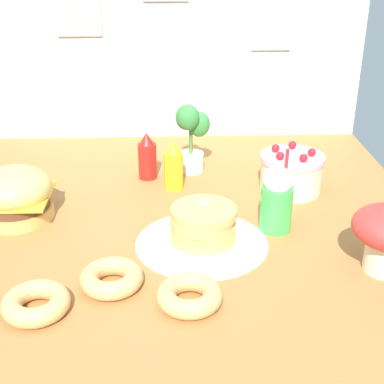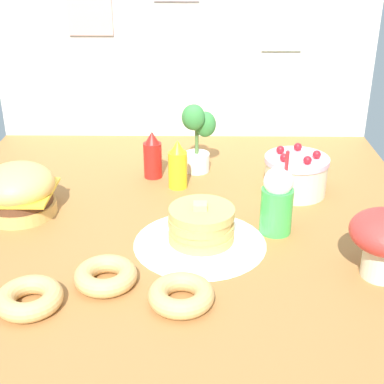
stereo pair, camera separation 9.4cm
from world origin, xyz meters
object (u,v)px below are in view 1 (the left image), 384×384
Objects in this scene: donut_pink_glaze at (36,303)px; donut_chocolate at (111,278)px; layer_cake at (291,172)px; mustard_bottle at (174,166)px; pancake_stack at (203,228)px; potted_plant at (191,135)px; ketchup_bottle at (147,157)px; cream_soda_cup at (277,199)px; donut_vanilla at (190,295)px; burger at (15,195)px.

donut_chocolate is (0.21, 0.12, 0.00)m from donut_pink_glaze.
mustard_bottle is (-0.50, 0.05, 0.02)m from layer_cake.
potted_plant reaches higher than pancake_stack.
layer_cake is 0.48m from potted_plant.
ketchup_bottle is 1.08× the size of donut_chocolate.
potted_plant is (0.20, 0.07, 0.08)m from ketchup_bottle.
cream_soda_cup is 1.61× the size of donut_chocolate.
mustard_bottle is at bearing -43.04° from ketchup_bottle.
cream_soda_cup is 1.61× the size of donut_vanilla.
potted_plant reaches higher than donut_vanilla.
pancake_stack is at bearing 39.63° from donut_chocolate.
mustard_bottle is (0.61, 0.25, 0.00)m from burger.
pancake_stack is 0.49m from mustard_bottle.
mustard_bottle is 0.21m from potted_plant.
donut_pink_glaze is at bearing -177.34° from donut_vanilla.
donut_chocolate is at bearing 157.82° from donut_vanilla.
mustard_bottle is 0.54m from cream_soda_cup.
ketchup_bottle is 0.70m from cream_soda_cup.
burger reaches higher than donut_pink_glaze.
mustard_bottle is 1.08× the size of donut_chocolate.
cream_soda_cup is (0.28, 0.09, 0.06)m from pancake_stack.
layer_cake is 1.34× the size of donut_chocolate.
donut_pink_glaze is (-0.29, -0.95, -0.07)m from ketchup_bottle.
pancake_stack is 0.67m from potted_plant.
burger is 0.99m from cream_soda_cup.
ketchup_bottle reaches higher than donut_vanilla.
layer_cake is 1.25× the size of mustard_bottle.
mustard_bottle is at bearing 22.48° from burger.
cream_soda_cup is at bearing -7.53° from burger.
burger is at bearing 108.77° from donut_pink_glaze.
donut_chocolate and donut_vanilla have the same top height.
ketchup_bottle is at bearing 136.96° from mustard_bottle.
mustard_bottle is at bearing 134.35° from cream_soda_cup.
mustard_bottle is 0.66× the size of potted_plant.
ketchup_bottle is 1.08× the size of donut_pink_glaze.
donut_vanilla is at bearing -87.25° from mustard_bottle.
donut_pink_glaze is 0.24m from donut_chocolate.
layer_cake reaches higher than donut_vanilla.
mustard_bottle reaches higher than donut_pink_glaze.
donut_chocolate is 0.61× the size of potted_plant.
donut_vanilla is (-0.06, -0.35, -0.03)m from pancake_stack.
pancake_stack is 0.30m from cream_soda_cup.
burger is 0.82m from potted_plant.
donut_chocolate is at bearing -49.09° from burger.
donut_chocolate is at bearing 29.78° from donut_pink_glaze.
pancake_stack is 0.62m from ketchup_bottle.
ketchup_bottle is at bearing 110.11° from pancake_stack.
potted_plant is at bearing 65.58° from mustard_bottle.
burger is 0.87m from donut_vanilla.
donut_pink_glaze is 0.61× the size of potted_plant.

